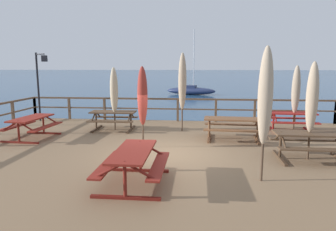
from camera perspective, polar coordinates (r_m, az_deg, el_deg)
name	(u,v)px	position (r m, az deg, el deg)	size (l,w,h in m)	color
ground_plane	(165,179)	(9.44, -0.52, -11.75)	(600.00, 600.00, 0.00)	navy
wooden_deck	(165,166)	(9.30, -0.53, -9.41)	(14.51, 11.08, 0.81)	#846647
railing_waterside_far	(178,105)	(14.30, 1.86, 1.90)	(14.31, 0.10, 1.09)	brown
picnic_table_mid_right	(31,123)	(11.93, -24.26, -1.30)	(1.50, 1.93, 0.78)	maroon
picnic_table_mid_centre	(312,140)	(9.26, 25.44, -4.17)	(2.05, 1.42, 0.78)	brown
picnic_table_back_right	(292,118)	(13.02, 22.25, -0.37)	(1.80, 1.45, 0.78)	maroon
picnic_table_front_left	(233,124)	(10.93, 12.16, -1.56)	(2.11, 1.52, 0.78)	brown
picnic_table_mid_left	(113,116)	(12.53, -10.23, -0.17)	(1.84, 1.44, 0.78)	brown
picnic_table_back_left	(133,159)	(6.72, -6.53, -8.17)	(1.41, 1.96, 0.78)	maroon
patio_umbrella_tall_back_left	(265,97)	(6.92, 17.81, 3.37)	(0.32, 0.32, 3.00)	#4C3828
patio_umbrella_tall_mid_left	(312,98)	(9.11, 25.46, 2.99)	(0.32, 0.32, 2.70)	#4C3828
patio_umbrella_short_back	(296,90)	(12.84, 22.90, 4.46)	(0.32, 0.32, 2.61)	#4C3828
patio_umbrella_short_front	(182,82)	(12.00, 2.72, 6.35)	(0.32, 0.32, 3.10)	#4C3828
patio_umbrella_tall_mid_right	(114,90)	(12.37, -10.11, 4.66)	(0.32, 0.32, 2.54)	#4C3828
patio_umbrella_tall_back_right	(142,96)	(9.54, -4.82, 3.59)	(0.32, 0.32, 2.57)	#4C3828
lamp_post_hooked	(40,76)	(15.40, -22.87, 6.80)	(0.65, 0.36, 3.20)	black
sailboat_distant	(191,90)	(37.08, 4.30, 4.73)	(6.22, 2.94, 7.72)	navy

